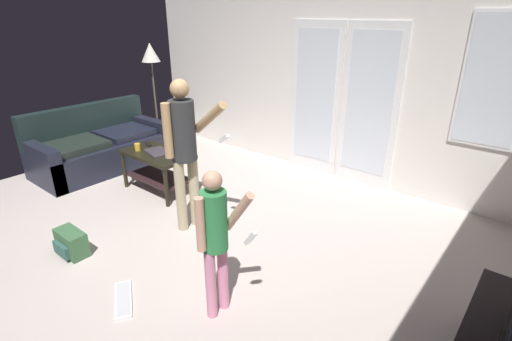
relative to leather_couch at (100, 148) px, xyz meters
The scene contains 12 objects.
ground_plane 2.46m from the leather_couch, 10.33° to the right, with size 6.09×4.81×0.02m, color beige.
wall_back_with_doors 3.32m from the leather_couch, 37.94° to the left, with size 6.09×0.09×2.81m.
leather_couch is the anchor object (origin of this frame).
coffee_table 1.30m from the leather_couch, ahead, with size 0.92×0.51×0.51m.
person_adult 2.39m from the leather_couch, ahead, with size 0.63×0.42×1.55m.
person_child 3.56m from the leather_couch, 16.65° to the right, with size 0.37×0.31×1.16m.
floor_lamp 1.70m from the leather_couch, 103.55° to the left, with size 0.30×0.30×1.66m.
backpack 2.26m from the leather_couch, 37.16° to the right, with size 0.34×0.21×0.24m.
loose_keyboard 3.08m from the leather_couch, 27.51° to the right, with size 0.44×0.34×0.02m.
laptop_closed 1.35m from the leather_couch, ahead, with size 0.36×0.23×0.02m, color #3B343C.
cup_near_edge 1.09m from the leather_couch, ahead, with size 0.07×0.07×0.09m, color gold.
tv_remote_black 1.01m from the leather_couch, ahead, with size 0.17×0.05×0.02m, color black.
Camera 1 is at (2.65, -2.16, 2.12)m, focal length 26.68 mm.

